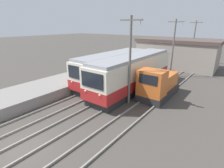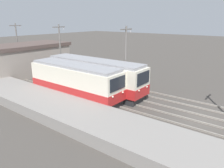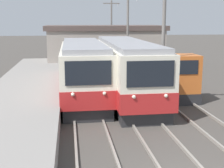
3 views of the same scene
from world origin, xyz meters
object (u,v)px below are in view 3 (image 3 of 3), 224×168
Objects in this scene: catenary_mast_distant at (111,29)px; shunting_locomotive at (171,79)px; commuter_train_left at (83,72)px; catenary_mast_mid at (163,39)px; commuter_train_center at (126,71)px; catenary_mast_far at (128,32)px.

shunting_locomotive is at bearing -85.40° from catenary_mast_distant.
catenary_mast_mid reaches higher than commuter_train_left.
shunting_locomotive is at bearing -5.48° from commuter_train_left.
catenary_mast_mid is at bearing -38.50° from commuter_train_left.
shunting_locomotive is (3.00, -0.39, -0.54)m from commuter_train_center.
shunting_locomotive is 8.46m from catenary_mast_far.
commuter_train_left is 2.80m from commuter_train_center.
commuter_train_center is 1.72× the size of catenary_mast_mid.
catenary_mast_distant is (0.00, 10.71, 0.00)m from catenary_mast_far.
catenary_mast_mid is 21.42m from catenary_mast_distant.
commuter_train_center is 18.36m from catenary_mast_distant.
catenary_mast_distant is at bearing 94.60° from shunting_locomotive.
commuter_train_center is 4.26m from catenary_mast_mid.
commuter_train_center reaches higher than shunting_locomotive.
commuter_train_left is 1.50× the size of catenary_mast_mid.
catenary_mast_mid is 1.00× the size of catenary_mast_distant.
catenary_mast_mid and catenary_mast_far have the same top height.
commuter_train_left is 18.65m from catenary_mast_distant.
shunting_locomotive is 0.71× the size of catenary_mast_distant.
catenary_mast_mid reaches higher than commuter_train_center.
shunting_locomotive is 0.71× the size of catenary_mast_far.
catenary_mast_far is (0.00, 10.71, 0.00)m from catenary_mast_mid.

